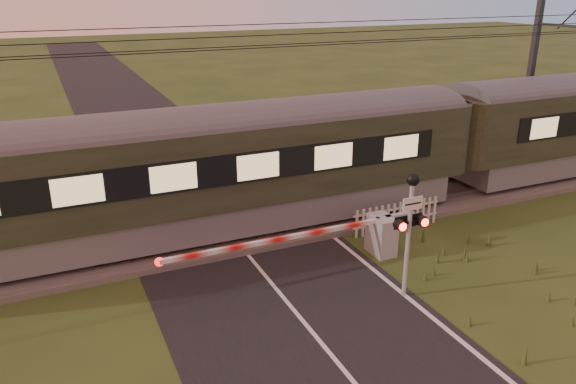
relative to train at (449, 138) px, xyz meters
name	(u,v)px	position (x,y,z in m)	size (l,w,h in m)	color
ground	(329,353)	(-8.11, -6.50, -2.09)	(160.00, 160.00, 0.00)	#273D17
road	(335,359)	(-8.10, -6.73, -2.08)	(6.00, 140.00, 0.03)	black
track_bed	(229,231)	(-8.11, 0.00, -2.03)	(140.00, 3.40, 0.39)	#47423D
overhead_wires	(221,40)	(-8.11, 0.00, 3.63)	(120.00, 0.62, 0.62)	black
train	(449,138)	(0.00, 0.00, 0.00)	(38.86, 2.68, 3.61)	slate
boom_gate	(370,235)	(-5.00, -3.04, -1.46)	(7.30, 0.86, 1.14)	gray
crossing_signal	(410,214)	(-5.39, -5.25, 0.08)	(0.81, 0.34, 3.17)	gray
picket_fence	(397,216)	(-3.33, -1.89, -1.64)	(3.05, 0.07, 0.89)	silver
catenary_mast	(532,74)	(5.88, 2.23, 1.57)	(0.22, 2.46, 7.04)	#2D2D30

